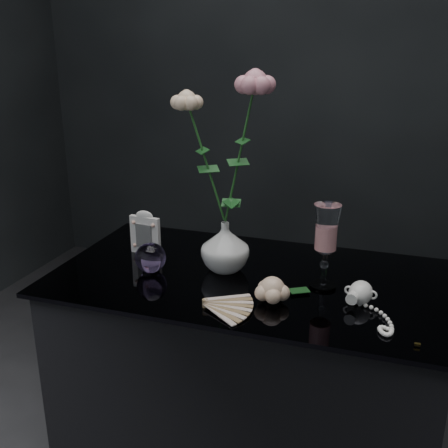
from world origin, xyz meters
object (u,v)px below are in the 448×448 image
(paperweight, at_px, (151,258))
(wine_glass, at_px, (325,247))
(vase, at_px, (225,247))
(pearl_jar, at_px, (361,292))
(picture_frame, at_px, (145,232))
(loose_rose, at_px, (272,289))

(paperweight, bearing_deg, wine_glass, 6.68)
(vase, bearing_deg, pearl_jar, -12.39)
(wine_glass, relative_size, pearl_jar, 1.09)
(wine_glass, xyz_separation_m, pearl_jar, (0.10, -0.06, -0.08))
(picture_frame, bearing_deg, pearl_jar, -5.63)
(vase, relative_size, loose_rose, 0.74)
(wine_glass, bearing_deg, pearl_jar, -30.77)
(picture_frame, height_order, loose_rose, picture_frame)
(paperweight, height_order, loose_rose, paperweight)
(picture_frame, bearing_deg, loose_rose, -17.87)
(vase, xyz_separation_m, paperweight, (-0.19, -0.08, -0.03))
(picture_frame, relative_size, pearl_jar, 0.66)
(loose_rose, relative_size, pearl_jar, 0.92)
(vase, bearing_deg, wine_glass, -4.83)
(vase, xyz_separation_m, loose_rose, (0.17, -0.14, -0.04))
(vase, relative_size, wine_glass, 0.63)
(pearl_jar, bearing_deg, loose_rose, -154.25)
(wine_glass, height_order, pearl_jar, wine_glass)
(picture_frame, bearing_deg, vase, -3.73)
(vase, distance_m, wine_glass, 0.28)
(wine_glass, relative_size, loose_rose, 1.19)
(picture_frame, bearing_deg, paperweight, -52.73)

